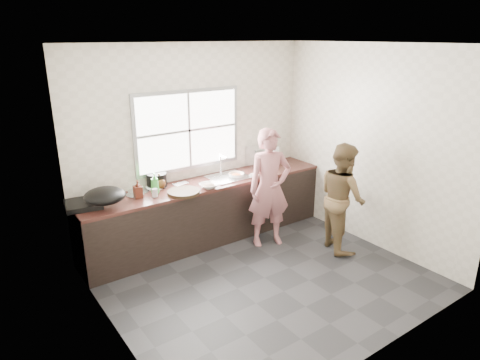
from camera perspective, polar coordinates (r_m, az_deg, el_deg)
floor at (r=5.31m, az=3.28°, el=-12.93°), size 3.60×3.20×0.01m
ceiling at (r=4.52m, az=3.94°, el=17.75°), size 3.60×3.20×0.01m
wall_back at (r=6.02m, az=-6.08°, el=4.91°), size 3.60×0.01×2.70m
wall_left at (r=3.93m, az=-17.43°, el=-3.55°), size 0.01×3.20×2.70m
wall_right at (r=6.00m, az=17.15°, el=4.13°), size 0.01×3.20×2.70m
wall_front at (r=3.72m, az=19.36°, el=-5.04°), size 3.60×0.01×2.70m
cabinet at (r=6.06m, az=-4.30°, el=-4.32°), size 3.60×0.62×0.82m
countertop at (r=5.91m, az=-4.40°, el=-0.48°), size 3.60×0.64×0.04m
sink at (r=6.08m, az=-1.58°, el=0.37°), size 0.55×0.45×0.02m
faucet at (r=6.19m, az=-2.63°, el=2.12°), size 0.02×0.02×0.30m
window_frame at (r=5.92m, az=-6.92°, el=6.62°), size 1.60×0.05×1.10m
window_glazing at (r=5.90m, az=-6.80°, el=6.58°), size 1.50×0.01×1.00m
woman at (r=5.81m, az=3.94°, el=-1.58°), size 0.65×0.52×1.53m
person_side at (r=5.86m, az=13.46°, el=-2.21°), size 0.78×0.87×1.47m
cutting_board at (r=5.50m, az=-7.52°, el=-1.62°), size 0.42×0.42×0.04m
cleaver at (r=5.75m, az=-7.92°, el=-0.49°), size 0.22×0.14×0.01m
bowl_mince at (r=5.67m, az=-4.17°, el=-0.77°), size 0.25×0.25×0.06m
bowl_crabs at (r=6.06m, az=-0.50°, el=0.54°), size 0.18×0.18×0.06m
bowl_held at (r=6.07m, az=1.89°, el=0.60°), size 0.23×0.23×0.06m
black_pot at (r=5.78m, az=-11.05°, el=-0.01°), size 0.30×0.30×0.19m
plate_food at (r=5.78m, az=-11.24°, el=-0.92°), size 0.28×0.28×0.02m
bottle_green at (r=5.53m, az=-11.30°, el=-0.44°), size 0.14×0.14×0.28m
bottle_brown_tall at (r=5.46m, az=-13.47°, el=-1.27°), size 0.10×0.10×0.20m
bottle_brown_short at (r=5.71m, az=-10.69°, el=-0.21°), size 0.17×0.17×0.19m
glass_jar at (r=5.45m, az=-11.29°, el=-1.67°), size 0.08×0.08×0.10m
burner at (r=5.38m, az=-20.17°, el=-3.05°), size 0.46×0.46×0.06m
wok at (r=5.22m, az=-17.58°, el=-2.01°), size 0.53×0.53×0.18m
dish_rack at (r=6.56m, az=2.96°, el=3.15°), size 0.44×0.32×0.32m
pot_lid_left at (r=5.57m, az=-13.80°, el=-1.92°), size 0.27×0.27×0.01m
pot_lid_right at (r=5.70m, az=-13.34°, el=-1.40°), size 0.37×0.37×0.01m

